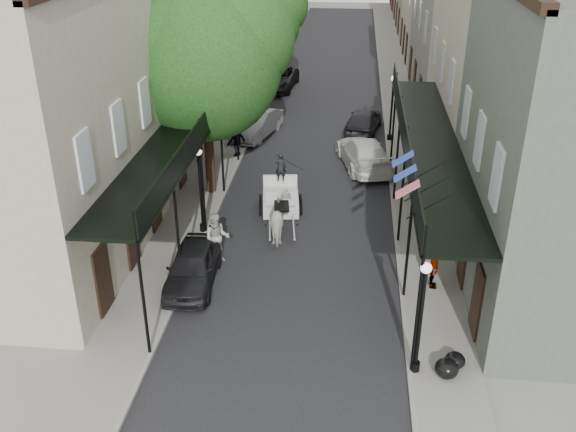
% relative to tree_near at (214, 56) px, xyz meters
% --- Properties ---
extents(ground, '(140.00, 140.00, 0.00)m').
position_rel_tree_near_xyz_m(ground, '(4.20, -10.18, -6.49)').
color(ground, gray).
rests_on(ground, ground).
extents(road, '(8.00, 90.00, 0.01)m').
position_rel_tree_near_xyz_m(road, '(4.20, 9.82, -6.48)').
color(road, black).
rests_on(road, ground).
extents(sidewalk_left, '(2.20, 90.00, 0.12)m').
position_rel_tree_near_xyz_m(sidewalk_left, '(-0.80, 9.82, -6.43)').
color(sidewalk_left, gray).
rests_on(sidewalk_left, ground).
extents(sidewalk_right, '(2.20, 90.00, 0.12)m').
position_rel_tree_near_xyz_m(sidewalk_right, '(9.20, 9.82, -6.43)').
color(sidewalk_right, gray).
rests_on(sidewalk_right, ground).
extents(building_row_left, '(5.00, 80.00, 10.50)m').
position_rel_tree_near_xyz_m(building_row_left, '(-4.40, 19.82, -1.24)').
color(building_row_left, '#B9B194').
rests_on(building_row_left, ground).
extents(building_row_right, '(5.00, 80.00, 10.50)m').
position_rel_tree_near_xyz_m(building_row_right, '(12.80, 19.82, -1.24)').
color(building_row_right, gray).
rests_on(building_row_right, ground).
extents(gallery_left, '(2.20, 18.05, 4.88)m').
position_rel_tree_near_xyz_m(gallery_left, '(-0.59, -3.20, -2.44)').
color(gallery_left, black).
rests_on(gallery_left, sidewalk_left).
extents(gallery_right, '(2.20, 18.05, 4.88)m').
position_rel_tree_near_xyz_m(gallery_right, '(8.99, -3.20, -2.44)').
color(gallery_right, black).
rests_on(gallery_right, sidewalk_right).
extents(tree_near, '(7.31, 6.80, 9.63)m').
position_rel_tree_near_xyz_m(tree_near, '(0.00, 0.00, 0.00)').
color(tree_near, '#382619').
rests_on(tree_near, sidewalk_left).
extents(tree_far, '(6.45, 6.00, 8.61)m').
position_rel_tree_near_xyz_m(tree_far, '(-0.05, 14.00, -0.65)').
color(tree_far, '#382619').
rests_on(tree_far, sidewalk_left).
extents(lamppost_right_near, '(0.32, 0.32, 3.71)m').
position_rel_tree_near_xyz_m(lamppost_right_near, '(8.30, -12.18, -4.44)').
color(lamppost_right_near, black).
rests_on(lamppost_right_near, sidewalk_right).
extents(lamppost_left, '(0.32, 0.32, 3.71)m').
position_rel_tree_near_xyz_m(lamppost_left, '(0.10, -4.18, -4.44)').
color(lamppost_left, black).
rests_on(lamppost_left, sidewalk_left).
extents(lamppost_right_far, '(0.32, 0.32, 3.71)m').
position_rel_tree_near_xyz_m(lamppost_right_far, '(8.30, 7.82, -4.44)').
color(lamppost_right_far, black).
rests_on(lamppost_right_far, sidewalk_right).
extents(horse, '(1.26, 2.28, 1.83)m').
position_rel_tree_near_xyz_m(horse, '(3.42, -4.21, -5.57)').
color(horse, silver).
rests_on(horse, ground).
extents(carriage, '(2.09, 2.87, 3.06)m').
position_rel_tree_near_xyz_m(carriage, '(3.04, -1.38, -5.30)').
color(carriage, black).
rests_on(carriage, ground).
extents(pedestrian_walking, '(1.09, 0.91, 2.01)m').
position_rel_tree_near_xyz_m(pedestrian_walking, '(1.16, -6.34, -5.48)').
color(pedestrian_walking, '#A7A69E').
rests_on(pedestrian_walking, ground).
extents(pedestrian_sidewalk_left, '(1.32, 1.29, 1.81)m').
position_rel_tree_near_xyz_m(pedestrian_sidewalk_left, '(-0.00, 4.48, -5.46)').
color(pedestrian_sidewalk_left, gray).
rests_on(pedestrian_sidewalk_left, sidewalk_left).
extents(pedestrian_sidewalk_right, '(0.42, 0.90, 1.49)m').
position_rel_tree_near_xyz_m(pedestrian_sidewalk_right, '(9.23, -7.55, -5.62)').
color(pedestrian_sidewalk_right, gray).
rests_on(pedestrian_sidewalk_right, sidewalk_right).
extents(car_left_near, '(1.88, 4.25, 1.42)m').
position_rel_tree_near_xyz_m(car_left_near, '(0.60, -8.01, -5.78)').
color(car_left_near, black).
rests_on(car_left_near, ground).
extents(car_left_mid, '(2.73, 4.81, 1.50)m').
position_rel_tree_near_xyz_m(car_left_mid, '(0.60, 7.88, -5.74)').
color(car_left_mid, gray).
rests_on(car_left_mid, ground).
extents(car_left_far, '(2.92, 5.55, 1.49)m').
position_rel_tree_near_xyz_m(car_left_far, '(0.60, 18.13, -5.74)').
color(car_left_far, black).
rests_on(car_left_far, ground).
extents(car_right_near, '(3.34, 5.67, 1.54)m').
position_rel_tree_near_xyz_m(car_right_near, '(6.80, 3.82, -5.72)').
color(car_right_near, white).
rests_on(car_right_near, ground).
extents(car_right_far, '(2.48, 4.57, 1.48)m').
position_rel_tree_near_xyz_m(car_right_far, '(6.80, 9.29, -5.75)').
color(car_right_far, black).
rests_on(car_right_far, ground).
extents(trash_bags, '(0.96, 1.11, 0.60)m').
position_rel_tree_near_xyz_m(trash_bags, '(9.30, -12.20, -6.09)').
color(trash_bags, black).
rests_on(trash_bags, sidewalk_right).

